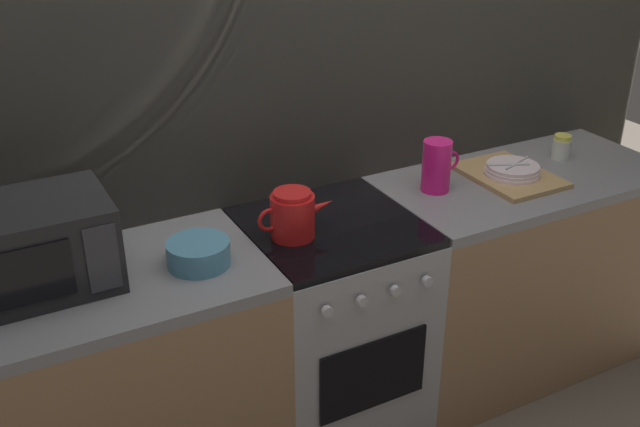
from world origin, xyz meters
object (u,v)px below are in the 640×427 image
(stove_unit, at_px, (331,330))
(pitcher, at_px, (437,166))
(dish_pile, at_px, (511,173))
(microwave, at_px, (32,246))
(mixing_bowl, at_px, (199,253))
(kettle, at_px, (293,215))
(spice_jar, at_px, (561,147))

(stove_unit, bearing_deg, pitcher, 7.14)
(dish_pile, bearing_deg, microwave, 178.39)
(pitcher, bearing_deg, mixing_bowl, -173.75)
(kettle, relative_size, spice_jar, 2.71)
(stove_unit, distance_m, microwave, 1.14)
(kettle, height_order, pitcher, pitcher)
(microwave, xyz_separation_m, dish_pile, (1.79, -0.05, -0.11))
(stove_unit, xyz_separation_m, microwave, (-0.98, 0.06, 0.59))
(kettle, relative_size, pitcher, 1.42)
(stove_unit, bearing_deg, microwave, 176.57)
(mixing_bowl, height_order, spice_jar, spice_jar)
(pitcher, distance_m, spice_jar, 0.66)
(pitcher, bearing_deg, spice_jar, 0.95)
(mixing_bowl, distance_m, pitcher, 1.00)
(stove_unit, bearing_deg, spice_jar, 3.60)
(stove_unit, height_order, mixing_bowl, mixing_bowl)
(kettle, bearing_deg, microwave, 174.56)
(pitcher, xyz_separation_m, spice_jar, (0.66, 0.01, -0.05))
(kettle, bearing_deg, pitcher, 7.05)
(microwave, height_order, spice_jar, microwave)
(stove_unit, distance_m, mixing_bowl, 0.71)
(pitcher, height_order, spice_jar, pitcher)
(stove_unit, distance_m, spice_jar, 1.25)
(mixing_bowl, relative_size, spice_jar, 1.90)
(mixing_bowl, bearing_deg, spice_jar, 4.16)
(microwave, distance_m, mixing_bowl, 0.49)
(stove_unit, relative_size, kettle, 3.16)
(mixing_bowl, xyz_separation_m, dish_pile, (1.32, 0.06, -0.02))
(stove_unit, relative_size, dish_pile, 2.25)
(pitcher, relative_size, dish_pile, 0.50)
(microwave, height_order, mixing_bowl, microwave)
(spice_jar, bearing_deg, stove_unit, -176.40)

